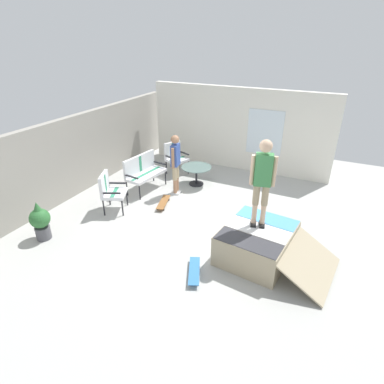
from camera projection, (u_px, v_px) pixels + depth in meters
ground_plane at (205, 226)px, 7.65m from camera, size 12.00×12.00×0.10m
back_wall_cinderblock at (72, 157)px, 8.69m from camera, size 9.00×0.20×2.16m
house_facade at (239, 129)px, 10.28m from camera, size 0.23×6.00×2.64m
skate_ramp at (258, 243)px, 6.39m from camera, size 1.74×2.31×0.66m
patio_bench at (143, 169)px, 9.09m from camera, size 1.31×0.70×1.02m
patio_chair_near_house at (175, 155)px, 10.16m from camera, size 0.78×0.73×1.02m
patio_chair_by_wall at (110, 189)px, 7.97m from camera, size 0.79×0.76×1.02m
patio_table at (196, 172)px, 9.46m from camera, size 0.90×0.90×0.57m
person_watching at (175, 160)px, 8.66m from camera, size 0.48×0.28×1.71m
person_skater at (263, 177)px, 5.92m from camera, size 0.30×0.47×1.79m
skateboard_by_bench at (163, 202)px, 8.44m from camera, size 0.82×0.41×0.10m
skateboard_spare at (194, 271)px, 6.01m from camera, size 0.81×0.50×0.10m
potted_plant at (40, 220)px, 6.91m from camera, size 0.44×0.44×0.92m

